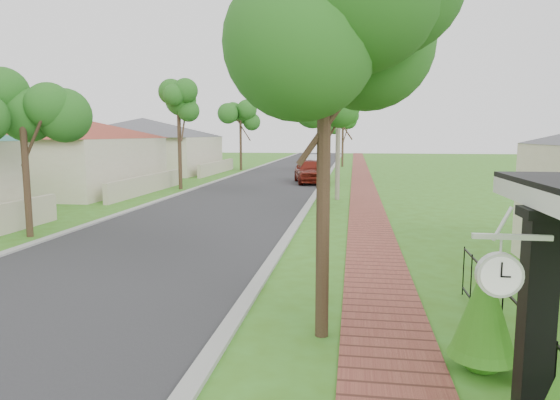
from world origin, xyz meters
The scene contains 16 objects.
ground centered at (0.00, 0.00, 0.00)m, with size 160.00×160.00×0.00m, color #40741B.
road centered at (-3.00, 20.00, 0.00)m, with size 7.00×120.00×0.02m, color #28282B.
kerb_right centered at (0.65, 20.00, 0.00)m, with size 0.30×120.00×0.10m, color #9E9E99.
kerb_left centered at (-6.65, 20.00, 0.00)m, with size 0.30×120.00×0.10m, color #9E9E99.
sidewalk centered at (3.25, 20.00, 0.00)m, with size 1.50×120.00×0.03m, color #944B3B.
porch_post centered at (4.55, -1.00, 1.12)m, with size 0.48×0.48×2.52m.
picket_fence centered at (4.90, 0.00, 0.53)m, with size 0.03×8.02×1.00m.
street_trees centered at (-2.87, 26.84, 4.54)m, with size 10.70×37.65×5.89m.
hedge_row centered at (4.45, -1.68, 0.88)m, with size 0.92×4.51×2.01m.
far_house_red centered at (-14.97, 20.00, 2.34)m, with size 15.56×15.56×4.60m.
far_house_grey centered at (-14.97, 34.00, 2.34)m, with size 15.56×15.56×4.60m.
parked_car_red centered at (-0.21, 26.75, 0.81)m, with size 1.90×4.73×1.61m, color maroon.
parked_car_white centered at (-1.00, 38.44, 0.70)m, with size 1.48×4.25×1.40m, color silver.
near_tree centered at (2.20, 1.50, 4.87)m, with size 2.38×2.38×6.10m.
utility_pole centered at (1.86, 18.51, 3.89)m, with size 1.20×0.24×7.66m.
station_clock centered at (4.06, -1.40, 1.95)m, with size 0.71×0.13×0.61m.
Camera 1 is at (2.67, -6.24, 3.24)m, focal length 32.00 mm.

